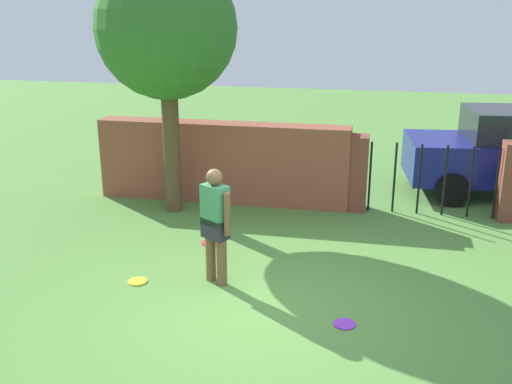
% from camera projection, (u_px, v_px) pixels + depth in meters
% --- Properties ---
extents(ground_plane, '(40.00, 40.00, 0.00)m').
position_uv_depth(ground_plane, '(256.00, 306.00, 7.54)').
color(ground_plane, '#568C3D').
extents(brick_wall, '(4.83, 0.50, 1.53)m').
position_uv_depth(brick_wall, '(223.00, 162.00, 11.35)').
color(brick_wall, brown).
rests_on(brick_wall, ground).
extents(tree, '(2.42, 2.42, 4.48)m').
position_uv_depth(tree, '(166.00, 30.00, 10.04)').
color(tree, brown).
rests_on(tree, ground).
extents(person, '(0.48, 0.37, 1.62)m').
position_uv_depth(person, '(215.00, 221.00, 7.91)').
color(person, brown).
rests_on(person, ground).
extents(fence_gate, '(3.17, 0.44, 1.40)m').
position_uv_depth(fence_gate, '(432.00, 177.00, 10.60)').
color(fence_gate, brown).
rests_on(fence_gate, ground).
extents(frisbee_red, '(0.27, 0.27, 0.02)m').
position_uv_depth(frisbee_red, '(210.00, 243.00, 9.49)').
color(frisbee_red, red).
rests_on(frisbee_red, ground).
extents(frisbee_purple, '(0.27, 0.27, 0.02)m').
position_uv_depth(frisbee_purple, '(345.00, 324.00, 7.10)').
color(frisbee_purple, purple).
rests_on(frisbee_purple, ground).
extents(frisbee_yellow, '(0.27, 0.27, 0.02)m').
position_uv_depth(frisbee_yellow, '(137.00, 281.00, 8.18)').
color(frisbee_yellow, yellow).
rests_on(frisbee_yellow, ground).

